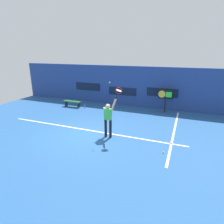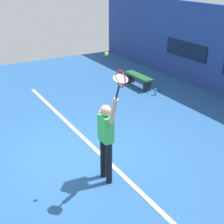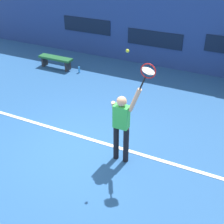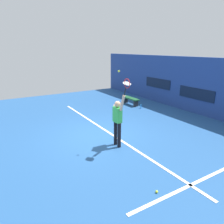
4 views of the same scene
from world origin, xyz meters
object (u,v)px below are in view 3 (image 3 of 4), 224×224
(tennis_racket, at_px, (148,72))
(water_bottle, at_px, (79,70))
(court_bench, at_px, (56,60))
(tennis_ball, at_px, (127,51))
(tennis_player, at_px, (122,124))

(tennis_racket, relative_size, water_bottle, 2.61)
(tennis_racket, bearing_deg, court_bench, 142.46)
(tennis_ball, bearing_deg, tennis_player, 159.24)
(tennis_ball, relative_size, court_bench, 0.05)
(tennis_player, height_order, tennis_racket, tennis_racket)
(tennis_racket, height_order, court_bench, tennis_racket)
(tennis_player, distance_m, tennis_racket, 1.43)
(court_bench, distance_m, water_bottle, 1.08)
(tennis_player, distance_m, court_bench, 6.09)
(tennis_player, bearing_deg, tennis_racket, -0.46)
(tennis_racket, relative_size, court_bench, 0.45)
(tennis_racket, bearing_deg, water_bottle, 135.94)
(tennis_player, xyz_separation_m, tennis_racket, (0.52, -0.00, 1.33))
(tennis_player, xyz_separation_m, water_bottle, (-3.54, 3.93, -0.89))
(tennis_racket, xyz_separation_m, tennis_ball, (-0.41, -0.04, 0.38))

